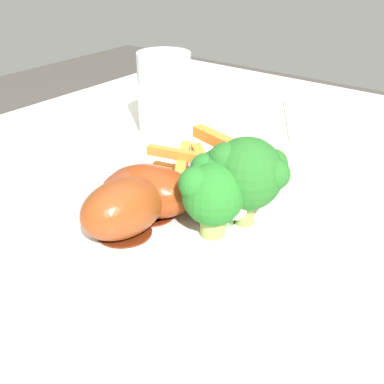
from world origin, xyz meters
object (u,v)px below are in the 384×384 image
Objects in this scene: broccoli_floret_middle at (223,181)px; broccoli_floret_back at (247,172)px; dinner_plate at (192,217)px; chicken_drumstick_far at (154,192)px; carrot_fries_pile at (211,170)px; water_glass at (164,94)px; dining_table at (178,324)px; chicken_drumstick_near at (126,207)px; chicken_drumstick_extra at (153,191)px; broccoli_floret_front at (213,193)px.

broccoli_floret_back is (-0.01, 0.02, 0.01)m from broccoli_floret_middle.
chicken_drumstick_far is (0.03, -0.02, 0.03)m from dinner_plate.
carrot_fries_pile is 1.28× the size of water_glass.
chicken_drumstick_near is at bearing -25.69° from dining_table.
water_glass reaches higher than chicken_drumstick_extra.
water_glass is (-0.16, -0.20, -0.00)m from broccoli_floret_middle.
chicken_drumstick_near reaches higher than dining_table.
broccoli_floret_middle is 0.07m from chicken_drumstick_extra.
chicken_drumstick_extra is at bearing -8.06° from carrot_fries_pile.
broccoli_floret_middle is 0.02m from broccoli_floret_back.
carrot_fries_pile is (-0.05, -0.02, 0.02)m from dinner_plate.
broccoli_floret_back reaches higher than broccoli_floret_front.
dinner_plate is at bearing 16.58° from carrot_fries_pile.
water_glass reaches higher than chicken_drumstick_near.
chicken_drumstick_extra is at bearing -79.93° from dining_table.
broccoli_floret_back is at bearing 123.31° from dining_table.
dinner_plate is 3.52× the size of broccoli_floret_middle.
chicken_drumstick_near is (0.04, -0.06, -0.01)m from broccoli_floret_front.
dinner_plate is at bearing 160.53° from chicken_drumstick_near.
broccoli_floret_front is 0.93× the size of broccoli_floret_middle.
dining_table is 12.98× the size of broccoli_floret_back.
broccoli_floret_middle reaches higher than carrot_fries_pile.
carrot_fries_pile is (-0.07, -0.05, -0.02)m from broccoli_floret_front.
broccoli_floret_front is at bearing 11.17° from broccoli_floret_middle.
broccoli_floret_front reaches higher than chicken_drumstick_near.
broccoli_floret_front is 0.62× the size of water_glass.
broccoli_floret_front is (-0.00, 0.04, 0.16)m from dining_table.
chicken_drumstick_far reaches higher than dinner_plate.
water_glass is at bearing -137.42° from dining_table.
carrot_fries_pile is at bearing -143.41° from broccoli_floret_front.
chicken_drumstick_near is at bearing 5.66° from chicken_drumstick_extra.
broccoli_floret_back is at bearing 116.79° from chicken_drumstick_extra.
broccoli_floret_front reaches higher than dinner_plate.
chicken_drumstick_extra is at bearing 37.63° from water_glass.
water_glass reaches higher than dinner_plate.
dinner_plate is 0.07m from chicken_drumstick_near.
chicken_drumstick_near is at bearing -43.39° from broccoli_floret_back.
dinner_plate is 0.24m from water_glass.
broccoli_floret_back is at bearing 136.61° from chicken_drumstick_near.
broccoli_floret_back reaches higher than chicken_drumstick_extra.
chicken_drumstick_near is 0.98× the size of chicken_drumstick_far.
chicken_drumstick_near reaches higher than dinner_plate.
broccoli_floret_middle reaches higher than dinner_plate.
broccoli_floret_middle is 0.57× the size of chicken_drumstick_extra.
dinner_plate is at bearing 174.66° from dining_table.
water_glass is at bearing -125.81° from carrot_fries_pile.
water_glass is at bearing -133.69° from dinner_plate.
broccoli_floret_middle is at bearing 120.94° from dining_table.
broccoli_floret_front is 0.06m from chicken_drumstick_extra.
chicken_drumstick_extra reaches higher than dinner_plate.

